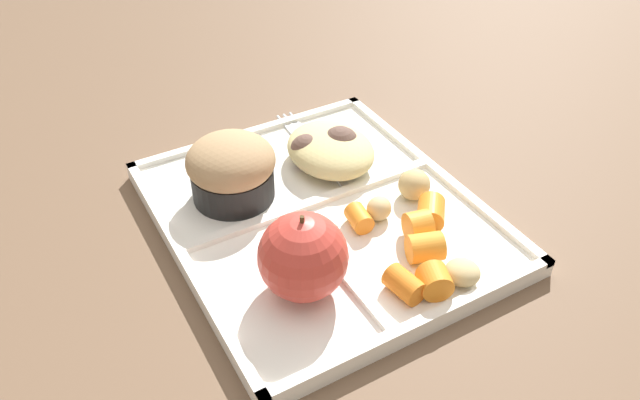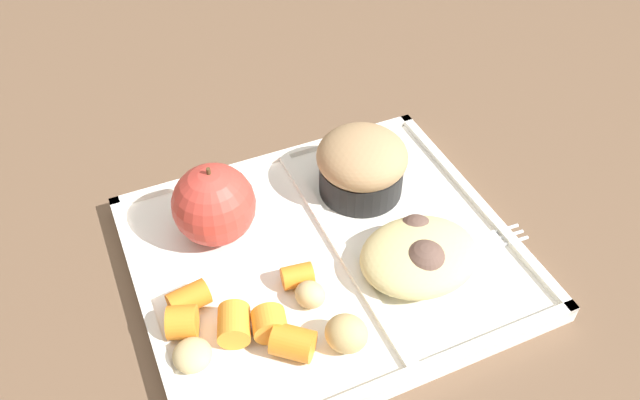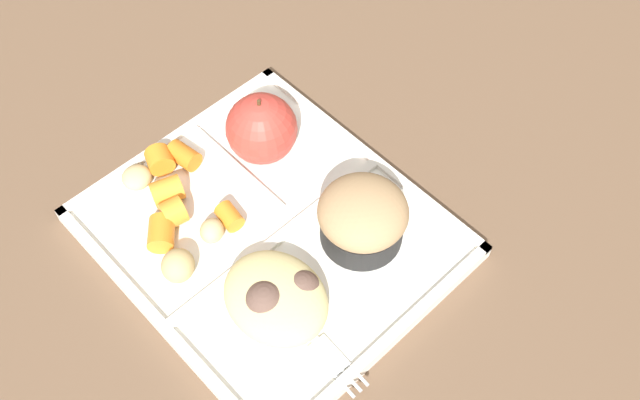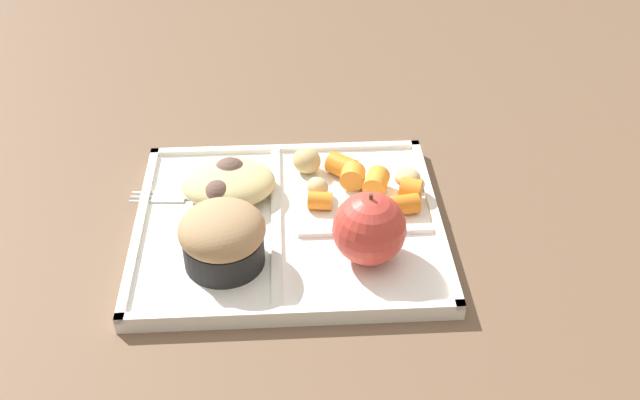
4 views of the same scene
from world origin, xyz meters
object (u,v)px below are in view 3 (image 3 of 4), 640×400
(green_apple, at_px, (262,129))
(bran_muffin, at_px, (363,218))
(lunch_tray, at_px, (270,234))
(plastic_fork, at_px, (313,338))

(green_apple, height_order, bran_muffin, green_apple)
(lunch_tray, height_order, plastic_fork, lunch_tray)
(bran_muffin, bearing_deg, lunch_tray, -136.93)
(bran_muffin, bearing_deg, green_apple, -180.00)
(plastic_fork, bearing_deg, bran_muffin, 112.99)
(green_apple, relative_size, bran_muffin, 0.92)
(lunch_tray, distance_m, bran_muffin, 0.09)
(lunch_tray, relative_size, plastic_fork, 2.12)
(green_apple, xyz_separation_m, bran_muffin, (0.14, 0.00, -0.00))
(lunch_tray, distance_m, green_apple, 0.10)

